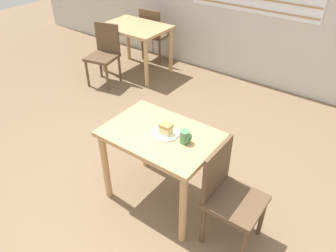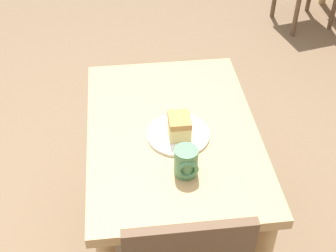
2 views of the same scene
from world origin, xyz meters
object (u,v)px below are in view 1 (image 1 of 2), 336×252
(coffee_mug, at_px, (185,137))
(cake_slice, at_px, (166,128))
(dining_table_near, at_px, (161,146))
(chair_far_corner, at_px, (104,52))
(chair_near_window, at_px, (229,194))
(plate, at_px, (165,133))
(dining_table_far, at_px, (135,33))
(chair_far_opposite, at_px, (154,33))

(coffee_mug, bearing_deg, cake_slice, 179.41)
(dining_table_near, height_order, chair_far_corner, chair_far_corner)
(chair_far_corner, relative_size, cake_slice, 8.93)
(chair_near_window, bearing_deg, plate, 86.78)
(dining_table_near, relative_size, dining_table_far, 0.94)
(dining_table_near, relative_size, chair_far_opposite, 1.07)
(dining_table_far, xyz_separation_m, coffee_mug, (2.16, -1.91, 0.17))
(chair_far_corner, relative_size, chair_far_opposite, 1.00)
(plate, xyz_separation_m, coffee_mug, (0.19, 0.00, 0.05))
(chair_far_opposite, xyz_separation_m, cake_slice, (2.05, -2.45, 0.32))
(chair_far_opposite, distance_m, cake_slice, 3.21)
(chair_near_window, height_order, cake_slice, chair_near_window)
(dining_table_far, height_order, cake_slice, cake_slice)
(chair_far_corner, xyz_separation_m, chair_far_opposite, (0.06, 1.08, 0.00))
(dining_table_far, height_order, coffee_mug, coffee_mug)
(chair_far_opposite, xyz_separation_m, plate, (2.04, -2.45, 0.28))
(chair_far_opposite, bearing_deg, chair_far_corner, 81.20)
(cake_slice, bearing_deg, chair_far_opposite, 129.93)
(plate, bearing_deg, chair_far_opposite, 129.81)
(chair_far_corner, height_order, chair_far_opposite, same)
(cake_slice, bearing_deg, dining_table_near, -156.00)
(dining_table_far, bearing_deg, chair_far_opposite, 97.97)
(chair_near_window, bearing_deg, cake_slice, 86.55)
(chair_far_opposite, bearing_deg, plate, 123.91)
(plate, bearing_deg, chair_near_window, -3.22)
(chair_far_corner, height_order, cake_slice, chair_far_corner)
(plate, distance_m, coffee_mug, 0.19)
(plate, relative_size, cake_slice, 2.40)
(chair_far_corner, bearing_deg, plate, -45.25)
(dining_table_far, relative_size, coffee_mug, 9.40)
(cake_slice, distance_m, coffee_mug, 0.18)
(dining_table_far, height_order, chair_far_opposite, chair_far_opposite)
(chair_near_window, height_order, chair_far_corner, same)
(dining_table_near, bearing_deg, coffee_mug, 4.30)
(chair_near_window, relative_size, chair_far_corner, 1.00)
(dining_table_far, xyz_separation_m, chair_far_corner, (-0.13, -0.54, -0.15))
(chair_far_opposite, bearing_deg, cake_slice, 124.03)
(dining_table_near, distance_m, plate, 0.14)
(dining_table_near, relative_size, chair_far_corner, 1.07)
(dining_table_near, xyz_separation_m, cake_slice, (0.04, 0.02, 0.18))
(chair_far_opposite, bearing_deg, dining_table_far, 92.08)
(dining_table_near, bearing_deg, chair_far_corner, 146.14)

